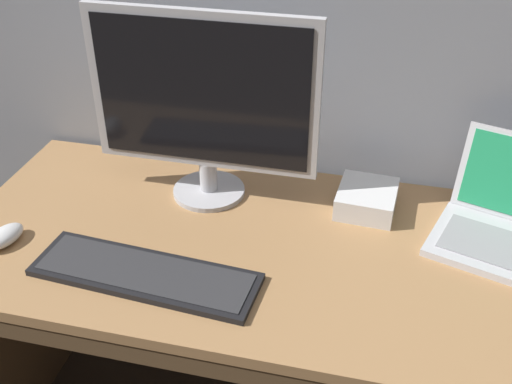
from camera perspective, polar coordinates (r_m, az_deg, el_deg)
The scene contains 6 objects.
desk at distance 1.52m, azimuth 4.09°, elevation -10.83°, with size 1.66×0.69×0.72m.
laptop_silver at distance 1.52m, azimuth 22.60°, elevation -2.91°, with size 0.38×0.36×0.22m.
external_monitor at distance 1.47m, azimuth -4.94°, elevation 8.20°, with size 0.56×0.19×0.48m.
wired_keyboard at distance 1.35m, azimuth -10.32°, elevation -7.55°, with size 0.51×0.19×0.02m.
computer_mouse at distance 1.53m, azimuth -22.42°, elevation -3.85°, with size 0.06×0.10×0.04m, color white.
external_drive_box at distance 1.55m, azimuth 10.30°, elevation -0.63°, with size 0.14×0.16×0.06m, color silver.
Camera 1 is at (0.15, -1.09, 1.60)m, focal length 42.85 mm.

